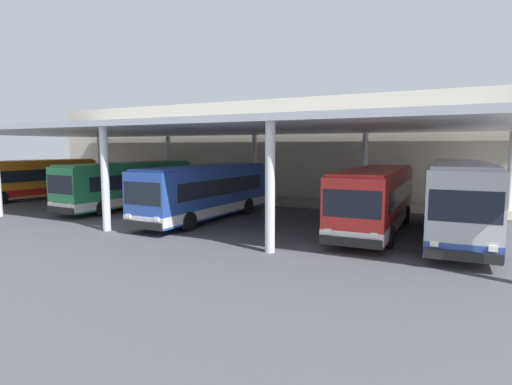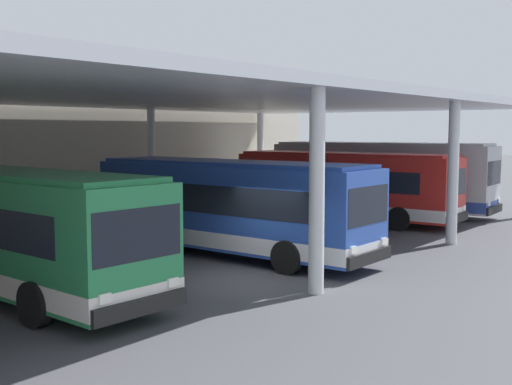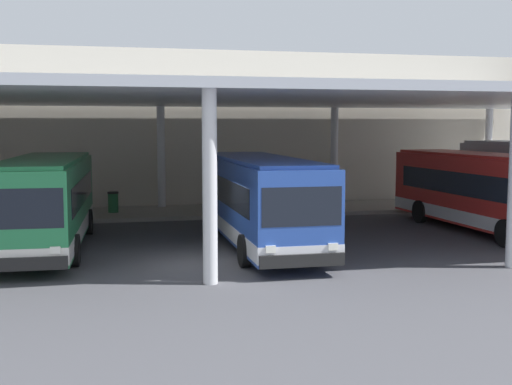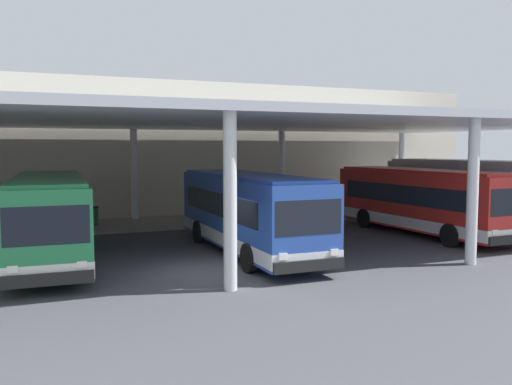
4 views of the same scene
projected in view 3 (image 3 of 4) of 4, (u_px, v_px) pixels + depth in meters
ground_plane at (198, 264)px, 20.13m from camera, size 200.00×200.00×0.00m
platform_kerb at (165, 213)px, 31.52m from camera, size 42.00×4.50×0.18m
station_building_facade at (159, 129)px, 34.26m from camera, size 48.00×1.60×8.22m
canopy_shelter at (177, 99)px, 24.93m from camera, size 40.00×17.00×5.55m
bus_second_bay at (46, 202)px, 22.60m from camera, size 3.02×10.62×3.17m
bus_middle_bay at (260, 200)px, 23.03m from camera, size 2.78×10.55×3.17m
bus_far_bay at (484, 191)px, 26.23m from camera, size 2.97×10.61×3.17m
bench_waiting at (43, 204)px, 30.27m from camera, size 1.80×0.45×0.92m
trash_bin at (113, 202)px, 30.92m from camera, size 0.52×0.52×0.98m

